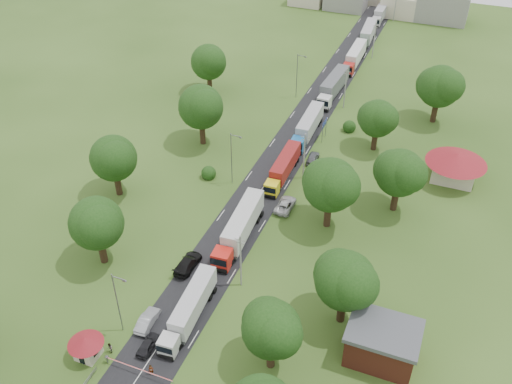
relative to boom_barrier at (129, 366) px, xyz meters
The scene contains 41 objects.
ground 25.05m from the boom_barrier, 86.89° to the left, with size 260.00×260.00×0.00m, color #304C19.
road 45.03m from the boom_barrier, 88.27° to the left, with size 8.00×200.00×0.04m, color black.
boom_barrier is the anchor object (origin of this frame).
guard_booth 5.98m from the boom_barrier, behind, with size 4.40×4.40×3.45m.
info_sign 60.39m from the boom_barrier, 83.76° to the left, with size 0.12×3.10×4.10m.
pole_1 19.63m from the boom_barrier, 69.14° to the left, with size 1.60×0.24×9.00m.
pole_2 46.66m from the boom_barrier, 81.52° to the left, with size 1.60×0.24×9.00m.
pole_3 74.41m from the boom_barrier, 84.71° to the left, with size 1.60×0.24×9.00m.
pole_4 102.30m from the boom_barrier, 86.15° to the left, with size 1.60×0.24×9.00m.
pole_5 130.24m from the boom_barrier, 86.98° to the left, with size 1.60×0.24×9.00m.
lamp_0 7.91m from the boom_barrier, 128.59° to the left, with size 2.03×0.22×10.00m.
lamp_1 40.47m from the boom_barrier, 95.70° to the left, with size 2.03×0.22×10.00m.
lamp_2 75.25m from the boom_barrier, 93.05° to the left, with size 2.03×0.22×10.00m.
tree_2 17.86m from the boom_barrier, 24.96° to the left, with size 8.00×8.00×10.10m.
tree_3 28.11m from the boom_barrier, 38.79° to the left, with size 8.80×8.80×11.07m.
tree_4 38.62m from the boom_barrier, 67.81° to the left, with size 9.60×9.60×12.05m.
tree_5 49.47m from the boom_barrier, 61.59° to the left, with size 8.80×8.80×11.07m.
tree_6 62.58m from the boom_barrier, 74.79° to the left, with size 8.00×8.00×10.10m.
tree_7 79.63m from the boom_barrier, 71.37° to the left, with size 9.60×9.60×12.05m.
tree_10 21.36m from the boom_barrier, 132.02° to the left, with size 8.80×8.80×11.07m.
tree_11 37.10m from the boom_barrier, 124.41° to the left, with size 8.80×8.80×11.07m.
tree_12 52.73m from the boom_barrier, 106.28° to the left, with size 9.60×9.60×12.05m.
tree_13 73.99m from the boom_barrier, 107.90° to the left, with size 8.80×8.80×11.07m.
house_brick 30.34m from the boom_barrier, 25.42° to the left, with size 8.60×6.60×5.20m.
house_cream 63.37m from the boom_barrier, 60.31° to the left, with size 10.08×10.08×5.80m.
distant_town 135.04m from the boom_barrier, 89.13° to the left, with size 52.00×8.00×8.00m.
truck_0 10.47m from the boom_barrier, 72.52° to the left, with size 3.08×13.65×3.77m.
truck_1 27.18m from the boom_barrier, 83.73° to the left, with size 3.50×15.77×4.35m.
truck_2 45.18m from the boom_barrier, 85.53° to the left, with size 2.59×13.65×3.78m.
truck_3 60.28m from the boom_barrier, 86.91° to the left, with size 2.87×14.73×4.08m.
truck_4 78.55m from the boom_barrier, 87.68° to the left, with size 3.32×15.81×4.37m.
truck_5 96.45m from the boom_barrier, 87.81° to the left, with size 2.71×14.85×4.11m.
truck_6 111.61m from the boom_barrier, 88.32° to the left, with size 3.46×15.33×4.23m.
truck_7 129.75m from the boom_barrier, 88.63° to the left, with size 2.52×13.99×3.88m.
car_lane_front 3.73m from the boom_barrier, 84.50° to the left, with size 1.62×4.04×1.37m, color black.
car_lane_mid 7.19m from the boom_barrier, 103.21° to the left, with size 1.65×4.72×1.55m, color #A1A4A9.
car_lane_rear 18.41m from the boom_barrier, 95.12° to the left, with size 2.33×5.74×1.67m, color black.
car_verge_near 37.23m from the boom_barrier, 79.39° to the left, with size 2.51×5.45×1.51m, color #BBBBBB.
car_verge_far 52.15m from the boom_barrier, 82.40° to the left, with size 1.82×4.53×1.54m, color #55585C.
pedestrian_near 2.72m from the boom_barrier, 10.59° to the left, with size 0.59×0.39×1.62m, color gray.
pedestrian_booth 3.92m from the boom_barrier, 158.72° to the left, with size 0.76×0.59×1.56m, color gray.
Camera 1 is at (28.22, -58.49, 57.93)m, focal length 40.00 mm.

